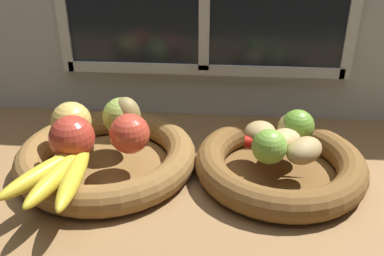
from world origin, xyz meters
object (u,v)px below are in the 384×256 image
object	(u,v)px
potato_small	(304,150)
potato_oblong	(260,132)
fruit_bowl_left	(107,157)
banana_bunch_front	(61,173)
potato_back	(291,127)
apple_red_right	(130,133)
potato_large	(282,141)
chili_pepper	(284,144)
apple_red_front	(72,138)
apple_green_back	(121,116)
pear_brown	(126,116)
lime_near	(269,147)
fruit_bowl_right	(280,164)
lime_far	(298,126)
apple_golden_left	(71,122)

from	to	relation	value
potato_small	potato_oblong	bearing A→B (deg)	138.58
potato_oblong	fruit_bowl_left	bearing A→B (deg)	-174.16
fruit_bowl_left	potato_oblong	world-z (taller)	potato_oblong
banana_bunch_front	potato_back	distance (cm)	42.69
banana_bunch_front	apple_red_right	bearing A→B (deg)	48.23
potato_large	chili_pepper	size ratio (longest dim) A/B	0.57
apple_red_front	apple_green_back	distance (cm)	11.85
fruit_bowl_left	pear_brown	size ratio (longest dim) A/B	4.46
pear_brown	fruit_bowl_left	bearing A→B (deg)	-128.19
pear_brown	lime_near	world-z (taller)	pear_brown
pear_brown	potato_back	xyz separation A→B (cm)	(31.71, 0.42, -1.28)
pear_brown	lime_near	size ratio (longest dim) A/B	1.26
lime_near	chili_pepper	size ratio (longest dim) A/B	0.42
potato_small	potato_back	xyz separation A→B (cm)	(-1.28, 8.08, 0.37)
apple_red_front	potato_back	xyz separation A→B (cm)	(39.24, 10.03, -1.41)
potato_small	lime_near	xyz separation A→B (cm)	(-6.15, -0.72, 0.87)
fruit_bowl_right	potato_back	xyz separation A→B (cm)	(2.13, 4.68, 5.53)
fruit_bowl_left	fruit_bowl_right	world-z (taller)	same
fruit_bowl_right	apple_red_right	world-z (taller)	apple_red_right
pear_brown	lime_far	size ratio (longest dim) A/B	1.23
lime_near	lime_far	world-z (taller)	lime_far
potato_back	lime_near	size ratio (longest dim) A/B	1.03
fruit_bowl_right	apple_golden_left	xyz separation A→B (cm)	(-39.50, 1.23, 6.73)
fruit_bowl_left	pear_brown	distance (cm)	8.71
apple_green_back	chili_pepper	distance (cm)	31.55
apple_golden_left	potato_small	bearing A→B (deg)	-6.17
fruit_bowl_right	chili_pepper	size ratio (longest dim) A/B	2.20
apple_red_right	banana_bunch_front	world-z (taller)	apple_red_right
potato_oblong	lime_near	distance (cm)	7.26
apple_red_front	lime_far	xyz separation A→B (cm)	(40.32, 9.47, -0.85)
banana_bunch_front	potato_small	xyz separation A→B (cm)	(40.25, 9.32, 0.69)
fruit_bowl_left	apple_golden_left	distance (cm)	9.48
apple_golden_left	lime_near	xyz separation A→B (cm)	(36.75, -5.36, -0.71)
apple_red_right	lime_far	size ratio (longest dim) A/B	1.17
lime_near	lime_far	bearing A→B (deg)	54.16
chili_pepper	banana_bunch_front	bearing A→B (deg)	-158.05
pear_brown	apple_red_front	bearing A→B (deg)	-128.05
apple_red_right	potato_oblong	world-z (taller)	apple_red_right
banana_bunch_front	lime_far	world-z (taller)	lime_far
apple_red_front	lime_near	xyz separation A→B (cm)	(34.36, 1.22, -0.91)
lime_near	chili_pepper	world-z (taller)	lime_near
potato_oblong	potato_small	size ratio (longest dim) A/B	0.80
banana_bunch_front	potato_small	size ratio (longest dim) A/B	2.55
apple_green_back	lime_far	xyz separation A→B (cm)	(33.89, -0.48, -0.52)
apple_golden_left	potato_large	world-z (taller)	apple_golden_left
potato_back	lime_far	xyz separation A→B (cm)	(1.08, -0.56, 0.56)
apple_red_right	potato_small	distance (cm)	30.98
apple_red_right	banana_bunch_front	distance (cm)	14.15
potato_oblong	apple_golden_left	bearing A→B (deg)	-177.20
potato_oblong	potato_small	bearing A→B (deg)	-41.42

